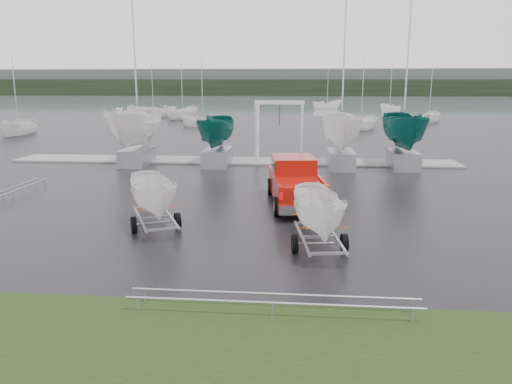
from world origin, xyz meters
name	(u,v)px	position (x,y,z in m)	size (l,w,h in m)	color
ground_plane	(193,209)	(0.00, 0.00, 0.00)	(120.00, 120.00, 0.00)	black
lake	(283,104)	(0.00, 100.00, -0.01)	(300.00, 300.00, 0.00)	slate
grass_verge	(84,335)	(0.00, -11.00, 0.00)	(40.00, 40.00, 0.00)	black
dock	(234,161)	(0.00, 13.00, 0.05)	(30.00, 3.00, 0.12)	gray
treeline	(290,88)	(0.00, 170.00, 3.00)	(300.00, 8.00, 6.00)	black
far_hill	(291,82)	(0.00, 178.00, 5.00)	(300.00, 6.00, 10.00)	#4C5651
pickup_truck	(295,180)	(4.35, 1.54, 1.04)	(2.83, 6.22, 2.00)	#910F07
trailer_hitched	(320,176)	(5.22, -4.91, 2.46)	(1.84, 3.73, 4.51)	#94979C
trailer_parked	(153,163)	(-0.74, -3.08, 2.50)	(2.59, 3.76, 4.59)	#94979C
boat_hoist	(279,123)	(3.12, 13.00, 2.67)	(3.30, 2.18, 4.12)	silver
keelboat_0	(134,98)	(-6.07, 11.00, 4.32)	(2.71, 3.20, 10.89)	#94979C
keelboat_1	(217,113)	(-0.81, 11.20, 3.37)	(2.15, 3.20, 6.81)	#94979C
keelboat_2	(343,107)	(7.11, 11.00, 3.84)	(2.42, 3.20, 10.59)	#94979C
keelboat_3	(406,106)	(10.99, 11.30, 3.86)	(2.43, 3.20, 10.60)	#94979C
mast_rack_0	(7,192)	(-9.00, 1.00, 0.35)	(0.56, 6.50, 0.06)	#94979C
mast_rack_2	(273,298)	(4.00, -9.50, 0.35)	(7.00, 0.56, 0.06)	#94979C
moored_boat_0	(19,134)	(-24.52, 28.78, 0.00)	(2.69, 2.75, 11.31)	white
moored_boat_1	(183,119)	(-12.65, 51.38, 0.00)	(3.42, 3.47, 11.57)	white
moored_boat_2	(361,130)	(11.32, 37.15, 0.01)	(3.18, 3.19, 11.00)	white
moored_boat_3	(429,122)	(21.58, 48.70, 0.01)	(3.01, 3.03, 10.87)	white
moored_boat_4	(154,117)	(-18.18, 55.34, 0.00)	(3.78, 3.75, 11.65)	white
moored_boat_5	(327,109)	(9.54, 79.83, 0.00)	(3.84, 3.82, 11.58)	white
moored_boat_6	(203,126)	(-7.34, 39.55, 0.01)	(2.49, 2.44, 10.82)	white
moored_boat_7	(389,114)	(19.30, 66.07, 0.00)	(2.84, 2.90, 11.34)	white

